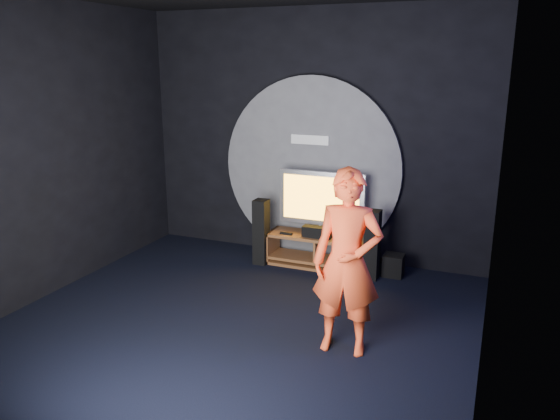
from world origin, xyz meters
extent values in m
plane|color=black|center=(0.00, 0.00, 0.00)|extent=(5.00, 5.00, 0.00)
cube|color=black|center=(0.00, 2.50, 1.75)|extent=(5.00, 0.04, 3.50)
cube|color=black|center=(0.00, -2.50, 1.75)|extent=(5.00, 0.04, 3.50)
cube|color=black|center=(-2.50, 0.00, 1.75)|extent=(0.04, 5.00, 3.50)
cube|color=black|center=(2.50, 0.00, 1.75)|extent=(0.04, 5.00, 3.50)
cylinder|color=#515156|center=(0.00, 2.44, 1.30)|extent=(2.60, 0.08, 2.60)
cube|color=white|center=(0.00, 2.39, 1.72)|extent=(0.55, 0.03, 0.13)
cube|color=brown|center=(0.27, 2.05, 0.43)|extent=(1.44, 0.45, 0.04)
cube|color=brown|center=(0.27, 2.05, 0.10)|extent=(1.39, 0.42, 0.04)
cube|color=brown|center=(-0.43, 2.05, 0.23)|extent=(0.04, 0.45, 0.45)
cube|color=brown|center=(0.97, 2.05, 0.23)|extent=(0.04, 0.45, 0.45)
cube|color=brown|center=(0.27, 2.05, 0.27)|extent=(0.03, 0.40, 0.29)
cube|color=brown|center=(0.27, 2.05, 0.02)|extent=(1.44, 0.45, 0.04)
cube|color=silver|center=(0.65, 2.05, 0.14)|extent=(0.22, 0.16, 0.05)
cube|color=silver|center=(0.27, 2.12, 0.47)|extent=(0.36, 0.22, 0.04)
cylinder|color=silver|center=(0.27, 2.12, 0.54)|extent=(0.07, 0.07, 0.10)
cube|color=silver|center=(0.27, 2.12, 0.96)|extent=(1.21, 0.06, 0.75)
cube|color=#FCA123|center=(0.27, 2.09, 0.96)|extent=(1.08, 0.01, 0.61)
cube|color=black|center=(0.27, 1.97, 0.53)|extent=(0.40, 0.15, 0.15)
cube|color=black|center=(-0.17, 1.93, 0.46)|extent=(0.18, 0.05, 0.02)
cube|color=black|center=(-0.52, 1.86, 0.46)|extent=(0.19, 0.21, 0.93)
cube|color=black|center=(1.05, 1.90, 0.46)|extent=(0.19, 0.21, 0.93)
cube|color=black|center=(1.31, 2.10, 0.15)|extent=(0.27, 0.27, 0.29)
imported|color=#F34921|center=(1.24, -0.02, 0.92)|extent=(0.71, 0.50, 1.83)
camera|label=1|loc=(2.50, -4.79, 2.77)|focal=35.00mm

